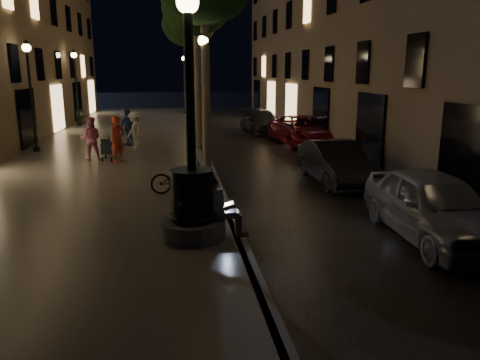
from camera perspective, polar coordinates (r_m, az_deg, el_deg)
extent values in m
plane|color=black|center=(22.95, -4.68, 3.87)|extent=(120.00, 120.00, 0.00)
cube|color=black|center=(23.32, 2.71, 4.08)|extent=(6.00, 45.00, 0.02)
cube|color=#635F57|center=(23.05, -14.68, 3.77)|extent=(8.00, 45.00, 0.20)
cube|color=#59595B|center=(22.94, -4.69, 4.12)|extent=(0.25, 45.00, 0.20)
cylinder|color=#59595B|center=(10.18, -5.74, -5.90)|extent=(1.40, 1.40, 0.40)
cylinder|color=black|center=(9.96, -5.84, -1.82)|extent=(0.90, 0.90, 1.10)
torus|color=black|center=(10.08, -5.78, -4.29)|extent=(1.04, 1.04, 0.10)
torus|color=black|center=(9.86, -5.90, 0.42)|extent=(0.89, 0.89, 0.09)
cylinder|color=black|center=(9.62, -6.15, 10.63)|extent=(0.20, 0.20, 3.20)
sphere|color=#FFD88C|center=(9.70, -6.41, 20.71)|extent=(0.44, 0.44, 0.44)
cube|color=gray|center=(10.12, -2.66, -4.26)|extent=(0.34, 0.23, 0.17)
cube|color=silver|center=(10.02, -3.00, -2.53)|extent=(0.42, 0.24, 0.53)
sphere|color=tan|center=(9.93, -3.19, -0.60)|extent=(0.20, 0.20, 0.20)
sphere|color=black|center=(9.92, -3.24, -0.39)|extent=(0.20, 0.20, 0.20)
cube|color=gray|center=(10.06, -1.33, -4.35)|extent=(0.43, 0.12, 0.13)
cube|color=gray|center=(10.22, -1.44, -4.07)|extent=(0.43, 0.12, 0.13)
cube|color=gray|center=(10.16, -0.16, -5.60)|extent=(0.12, 0.11, 0.48)
cube|color=gray|center=(10.32, -0.29, -5.30)|extent=(0.12, 0.11, 0.48)
cube|color=black|center=(10.25, 0.37, -6.79)|extent=(0.24, 0.09, 0.03)
cube|color=black|center=(10.41, 0.23, -6.47)|extent=(0.24, 0.09, 0.03)
cube|color=black|center=(10.12, -1.28, -3.80)|extent=(0.23, 0.31, 0.02)
cube|color=black|center=(10.08, -2.14, -3.27)|extent=(0.08, 0.31, 0.20)
cube|color=#A6BEED|center=(10.08, -2.06, -3.27)|extent=(0.06, 0.28, 0.17)
cylinder|color=#6B604C|center=(15.68, -4.16, 9.47)|extent=(0.28, 0.28, 5.00)
cylinder|color=#6B604C|center=(21.66, -5.19, 10.62)|extent=(0.28, 0.28, 5.10)
ellipsoid|color=black|center=(21.80, -5.40, 20.25)|extent=(3.00, 3.00, 2.40)
cylinder|color=#6B604C|center=(27.65, -6.08, 10.96)|extent=(0.28, 0.28, 4.90)
ellipsoid|color=black|center=(27.74, -6.27, 18.30)|extent=(3.00, 3.00, 2.40)
cylinder|color=#6B604C|center=(33.64, -6.36, 11.61)|extent=(0.28, 0.28, 5.20)
ellipsoid|color=black|center=(33.74, -6.53, 17.90)|extent=(3.00, 3.00, 2.40)
cylinder|color=black|center=(16.02, -4.20, 0.87)|extent=(0.28, 0.28, 0.20)
cylinder|color=black|center=(15.70, -4.33, 8.37)|extent=(0.12, 0.12, 4.40)
sphere|color=#FFD88C|center=(15.67, -4.48, 16.60)|extent=(0.36, 0.36, 0.36)
cone|color=black|center=(15.69, -4.49, 17.51)|extent=(0.30, 0.30, 0.22)
cylinder|color=black|center=(23.88, -5.57, 4.95)|extent=(0.28, 0.28, 0.20)
cylinder|color=black|center=(23.67, -5.68, 9.98)|extent=(0.12, 0.12, 4.40)
sphere|color=#FFD88C|center=(23.65, -5.81, 15.43)|extent=(0.36, 0.36, 0.36)
cone|color=black|center=(23.66, -5.83, 16.04)|extent=(0.30, 0.30, 0.22)
cylinder|color=black|center=(31.81, -6.26, 7.00)|extent=(0.28, 0.28, 0.20)
cylinder|color=black|center=(31.65, -6.36, 10.78)|extent=(0.12, 0.12, 4.40)
sphere|color=#FFD88C|center=(31.64, -6.47, 14.85)|extent=(0.36, 0.36, 0.36)
cone|color=black|center=(31.65, -6.48, 15.31)|extent=(0.30, 0.30, 0.22)
cylinder|color=black|center=(39.77, -6.68, 8.23)|extent=(0.28, 0.28, 0.20)
cylinder|color=black|center=(39.65, -6.77, 11.26)|extent=(0.12, 0.12, 4.40)
sphere|color=#FFD88C|center=(39.63, -6.86, 14.51)|extent=(0.36, 0.36, 0.36)
cone|color=black|center=(39.64, -6.87, 14.87)|extent=(0.30, 0.30, 0.22)
cylinder|color=black|center=(22.70, -23.55, 3.47)|extent=(0.28, 0.28, 0.20)
cylinder|color=black|center=(22.48, -24.05, 8.75)|extent=(0.12, 0.12, 4.40)
sphere|color=#FFD88C|center=(22.46, -24.60, 14.46)|extent=(0.36, 0.36, 0.36)
cone|color=black|center=(22.47, -24.66, 15.09)|extent=(0.30, 0.30, 0.22)
cylinder|color=black|center=(32.36, -19.01, 6.47)|extent=(0.28, 0.28, 0.20)
cylinder|color=black|center=(32.21, -19.29, 10.18)|extent=(0.12, 0.12, 4.40)
sphere|color=#FFD88C|center=(32.19, -19.60, 14.17)|extent=(0.36, 0.36, 0.36)
cone|color=black|center=(32.20, -19.64, 14.61)|extent=(0.30, 0.30, 0.22)
cube|color=black|center=(19.39, -15.81, 3.79)|extent=(0.46, 0.72, 0.41)
cube|color=black|center=(19.04, -16.05, 4.45)|extent=(0.38, 0.18, 0.27)
cylinder|color=black|center=(19.22, -16.38, 2.42)|extent=(0.05, 0.19, 0.18)
cylinder|color=black|center=(19.16, -15.40, 2.45)|extent=(0.05, 0.19, 0.18)
cylinder|color=black|center=(19.76, -16.06, 2.73)|extent=(0.05, 0.19, 0.18)
cylinder|color=black|center=(19.69, -15.11, 2.75)|extent=(0.05, 0.19, 0.18)
cylinder|color=black|center=(19.69, -15.68, 5.03)|extent=(0.05, 0.41, 0.25)
imported|color=#9B9FA2|center=(11.31, 22.57, -2.94)|extent=(1.94, 4.57, 1.54)
imported|color=black|center=(15.99, 11.57, 2.09)|extent=(1.57, 4.30, 1.41)
imported|color=maroon|center=(24.11, 7.72, 6.02)|extent=(2.90, 5.49, 1.47)
imported|color=#333237|center=(28.81, 2.62, 7.17)|extent=(2.29, 4.82, 1.36)
imported|color=#C23F26|center=(18.87, -14.69, 4.85)|extent=(0.78, 0.77, 1.81)
imported|color=#C56889|center=(19.58, -17.73, 4.83)|extent=(0.86, 0.68, 1.74)
imported|color=silver|center=(22.20, -12.73, 5.98)|extent=(1.05, 1.25, 1.68)
imported|color=navy|center=(22.93, -13.50, 6.26)|extent=(1.00, 1.05, 1.75)
imported|color=black|center=(13.74, -7.11, 0.32)|extent=(1.83, 0.69, 0.95)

